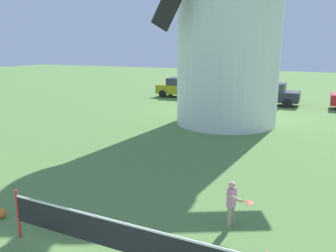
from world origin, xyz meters
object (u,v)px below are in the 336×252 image
(parked_car_mustard, at_px, (182,87))
(parked_car_black, at_px, (266,93))
(player_far, at_px, (232,201))
(stray_ball, at_px, (1,213))
(tennis_net, at_px, (120,237))

(parked_car_mustard, relative_size, parked_car_black, 0.91)
(player_far, relative_size, stray_ball, 4.53)
(parked_car_mustard, xyz_separation_m, parked_car_black, (6.89, -0.82, 0.00))
(tennis_net, distance_m, stray_ball, 3.76)
(stray_ball, relative_size, parked_car_mustard, 0.06)
(player_far, bearing_deg, stray_ball, -158.36)
(parked_car_mustard, height_order, parked_car_black, same)
(parked_car_black, bearing_deg, player_far, -82.17)
(stray_ball, bearing_deg, player_far, 21.64)
(tennis_net, height_order, stray_ball, tennis_net)
(parked_car_black, bearing_deg, parked_car_mustard, 173.24)
(tennis_net, xyz_separation_m, stray_ball, (-3.69, 0.43, -0.57))
(stray_ball, relative_size, parked_car_black, 0.05)
(player_far, xyz_separation_m, parked_car_mustard, (-9.35, 18.71, 0.19))
(tennis_net, xyz_separation_m, player_far, (1.40, 2.45, -0.07))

